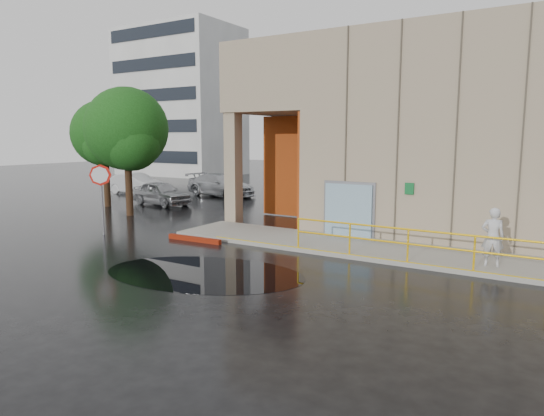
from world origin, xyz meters
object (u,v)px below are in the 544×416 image
(red_curb, at_px, (194,239))
(car_b, at_px, (136,184))
(car_c, at_px, (221,185))
(tree_far, at_px, (105,136))
(tree_near, at_px, (128,132))
(person, at_px, (493,237))
(car_a, at_px, (161,193))
(stop_sign, at_px, (101,184))

(red_curb, height_order, car_b, car_b)
(red_curb, bearing_deg, car_c, 123.32)
(car_b, bearing_deg, tree_far, -149.28)
(tree_near, bearing_deg, person, -5.49)
(car_c, xyz_separation_m, tree_near, (1.14, -8.93, 3.42))
(car_a, bearing_deg, stop_sign, -141.45)
(car_c, distance_m, tree_near, 9.63)
(tree_far, bearing_deg, stop_sign, -41.32)
(person, height_order, car_b, person)
(car_a, height_order, car_b, car_b)
(car_b, xyz_separation_m, tree_near, (6.86, -6.79, 3.45))
(car_b, bearing_deg, car_a, -121.56)
(red_curb, height_order, tree_far, tree_far)
(stop_sign, xyz_separation_m, car_c, (-3.83, 12.87, -1.31))
(red_curb, bearing_deg, tree_far, 156.01)
(tree_far, bearing_deg, tree_near, -23.53)
(person, relative_size, car_c, 0.34)
(tree_far, bearing_deg, car_b, 122.16)
(person, height_order, car_a, person)
(stop_sign, distance_m, car_a, 8.80)
(car_b, bearing_deg, tree_near, -136.16)
(stop_sign, height_order, tree_near, tree_near)
(car_b, xyz_separation_m, car_c, (5.72, 2.14, 0.03))
(red_curb, bearing_deg, person, 7.79)
(person, xyz_separation_m, red_curb, (-10.21, -1.40, -0.94))
(car_c, height_order, tree_near, tree_near)
(person, distance_m, tree_far, 20.94)
(person, height_order, red_curb, person)
(person, bearing_deg, stop_sign, -1.18)
(tree_near, relative_size, tree_far, 1.07)
(car_c, bearing_deg, tree_far, 169.57)
(car_a, relative_size, tree_near, 0.64)
(car_a, height_order, tree_near, tree_near)
(stop_sign, bearing_deg, tree_far, 117.80)
(car_a, distance_m, tree_near, 5.28)
(car_b, relative_size, tree_far, 0.73)
(car_c, bearing_deg, tree_near, -164.95)
(car_a, xyz_separation_m, tree_near, (1.50, -3.68, 3.47))
(tree_far, bearing_deg, car_a, 45.85)
(tree_near, height_order, tree_far, tree_near)
(tree_near, bearing_deg, tree_far, 156.47)
(red_curb, bearing_deg, car_a, 140.77)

